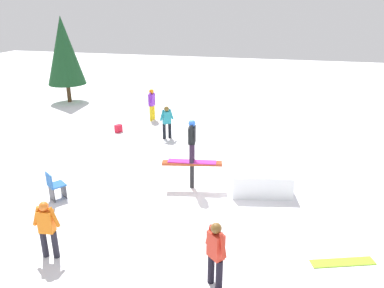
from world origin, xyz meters
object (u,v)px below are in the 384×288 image
(bystander_red, at_px, (216,252))
(backpack_on_snow, at_px, (118,128))
(main_rider_on_rail, at_px, (192,142))
(pine_tree_near, at_px, (64,51))
(folding_chair, at_px, (55,187))
(bystander_orange, at_px, (47,227))
(bystander_teal, at_px, (167,121))
(rail_feature, at_px, (192,167))
(loose_snowboard_white, at_px, (278,157))
(loose_snowboard_lime, at_px, (343,262))
(bystander_purple, at_px, (152,103))

(bystander_red, distance_m, backpack_on_snow, 10.62)
(main_rider_on_rail, bearing_deg, bystander_red, 102.16)
(main_rider_on_rail, xyz_separation_m, pine_tree_near, (9.71, -8.92, 1.41))
(folding_chair, distance_m, backpack_on_snow, 6.26)
(bystander_orange, distance_m, bystander_red, 3.86)
(bystander_teal, bearing_deg, rail_feature, 76.74)
(bystander_orange, height_order, loose_snowboard_white, bystander_orange)
(loose_snowboard_white, bearing_deg, bystander_orange, 68.19)
(bystander_red, bearing_deg, bystander_teal, 155.42)
(folding_chair, distance_m, pine_tree_near, 12.46)
(loose_snowboard_lime, bearing_deg, rail_feature, 127.61)
(bystander_purple, distance_m, bystander_orange, 10.87)
(bystander_purple, bearing_deg, loose_snowboard_lime, 44.31)
(bystander_teal, distance_m, backpack_on_snow, 2.49)
(main_rider_on_rail, bearing_deg, bystander_purple, -68.76)
(main_rider_on_rail, bearing_deg, rail_feature, 0.00)
(bystander_purple, relative_size, bystander_teal, 1.10)
(loose_snowboard_lime, bearing_deg, pine_tree_near, 120.89)
(backpack_on_snow, xyz_separation_m, pine_tree_near, (5.15, -4.44, 2.79))
(bystander_purple, height_order, bystander_red, bystander_purple)
(bystander_purple, relative_size, loose_snowboard_lime, 1.08)
(main_rider_on_rail, bearing_deg, loose_snowboard_white, -136.76)
(loose_snowboard_white, bearing_deg, bystander_teal, -0.32)
(main_rider_on_rail, height_order, bystander_purple, main_rider_on_rail)
(loose_snowboard_lime, xyz_separation_m, pine_tree_near, (13.92, -11.69, 2.95))
(bystander_orange, bearing_deg, rail_feature, -126.21)
(rail_feature, bearing_deg, bystander_red, 98.49)
(loose_snowboard_white, height_order, folding_chair, folding_chair)
(loose_snowboard_lime, height_order, pine_tree_near, pine_tree_near)
(bystander_orange, xyz_separation_m, backpack_on_snow, (2.23, -8.64, -0.63))
(rail_feature, relative_size, folding_chair, 2.14)
(bystander_teal, distance_m, folding_chair, 6.17)
(bystander_orange, height_order, bystander_teal, bystander_orange)
(rail_feature, height_order, bystander_purple, bystander_purple)
(rail_feature, height_order, bystander_teal, bystander_teal)
(bystander_purple, height_order, loose_snowboard_white, bystander_purple)
(bystander_orange, relative_size, folding_chair, 1.63)
(main_rider_on_rail, bearing_deg, backpack_on_snow, -52.42)
(main_rider_on_rail, distance_m, folding_chair, 4.28)
(loose_snowboard_lime, distance_m, pine_tree_near, 18.42)
(rail_feature, bearing_deg, folding_chair, 13.08)
(bystander_teal, bearing_deg, bystander_purple, -97.81)
(rail_feature, relative_size, loose_snowboard_lime, 1.29)
(main_rider_on_rail, relative_size, bystander_purple, 0.97)
(main_rider_on_rail, distance_m, bystander_purple, 7.61)
(bystander_orange, bearing_deg, bystander_purple, -89.71)
(loose_snowboard_lime, xyz_separation_m, backpack_on_snow, (8.78, -7.25, 0.16))
(loose_snowboard_white, bearing_deg, bystander_purple, -16.71)
(main_rider_on_rail, relative_size, loose_snowboard_white, 1.06)
(bystander_orange, distance_m, loose_snowboard_lime, 6.74)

